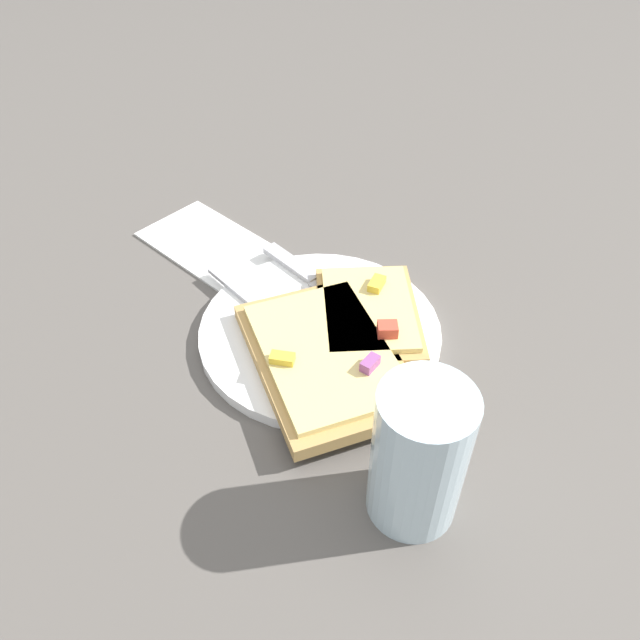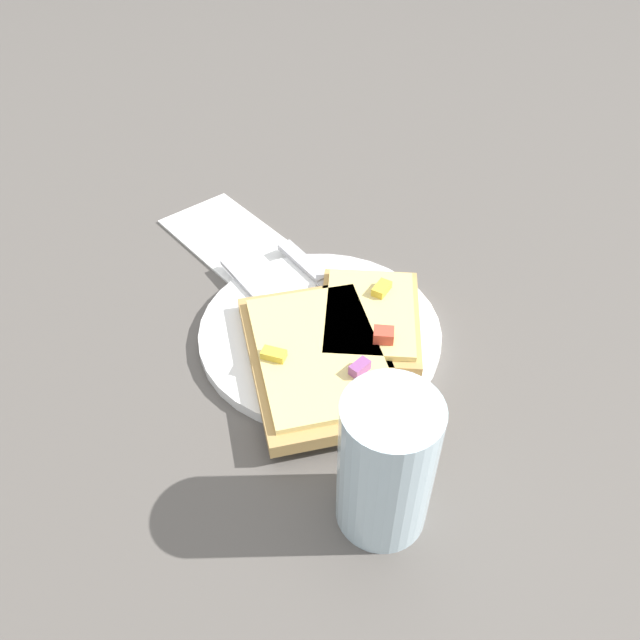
% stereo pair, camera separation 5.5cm
% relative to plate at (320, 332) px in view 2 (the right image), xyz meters
% --- Properties ---
extents(ground_plane, '(4.00, 4.00, 0.00)m').
position_rel_plate_xyz_m(ground_plane, '(0.00, 0.00, -0.01)').
color(ground_plane, '#56514C').
extents(plate, '(0.24, 0.24, 0.01)m').
position_rel_plate_xyz_m(plate, '(0.00, 0.00, 0.00)').
color(plate, white).
rests_on(plate, ground).
extents(fork, '(0.23, 0.04, 0.01)m').
position_rel_plate_xyz_m(fork, '(0.02, 0.03, 0.01)').
color(fork, '#B7B7BC').
rests_on(fork, plate).
extents(knife, '(0.21, 0.03, 0.01)m').
position_rel_plate_xyz_m(knife, '(0.04, -0.05, 0.01)').
color(knife, '#B7B7BC').
rests_on(knife, plate).
extents(pizza_slice_main, '(0.22, 0.19, 0.03)m').
position_rel_plate_xyz_m(pizza_slice_main, '(-0.04, 0.03, 0.02)').
color(pizza_slice_main, tan).
rests_on(pizza_slice_main, plate).
extents(pizza_slice_corner, '(0.16, 0.16, 0.03)m').
position_rel_plate_xyz_m(pizza_slice_corner, '(-0.03, -0.04, 0.02)').
color(pizza_slice_corner, tan).
rests_on(pizza_slice_corner, plate).
extents(crumb_scatter, '(0.12, 0.08, 0.01)m').
position_rel_plate_xyz_m(crumb_scatter, '(0.02, 0.00, 0.01)').
color(crumb_scatter, '#A38B4F').
rests_on(crumb_scatter, plate).
extents(drinking_glass, '(0.07, 0.07, 0.13)m').
position_rel_plate_xyz_m(drinking_glass, '(-0.18, 0.09, 0.06)').
color(drinking_glass, silver).
rests_on(drinking_glass, ground).
extents(napkin, '(0.16, 0.10, 0.01)m').
position_rel_plate_xyz_m(napkin, '(0.20, -0.02, -0.00)').
color(napkin, white).
rests_on(napkin, ground).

